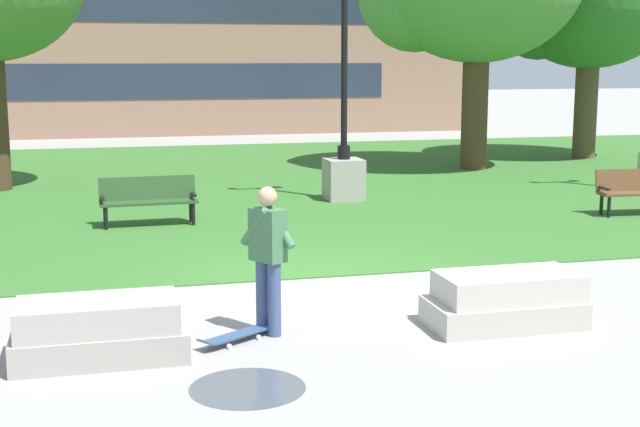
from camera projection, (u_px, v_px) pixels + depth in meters
name	position (u px, v px, depth m)	size (l,w,h in m)	color
ground_plane	(322.00, 278.00, 12.81)	(140.00, 140.00, 0.00)	gray
grass_lawn	(223.00, 184.00, 22.36)	(40.00, 20.00, 0.02)	#336628
concrete_block_center	(99.00, 331.00, 9.33)	(1.80, 0.90, 0.64)	#9E9991
concrete_block_left	(506.00, 301.00, 10.49)	(1.80, 0.90, 0.64)	#B2ADA3
person_skateboarder	(268.00, 251.00, 10.06)	(0.59, 0.50, 1.71)	#384C7A
skateboard	(237.00, 335.00, 9.92)	(0.96, 0.72, 0.14)	#2D4C75
puddle	(247.00, 388.00, 8.55)	(1.13, 1.13, 0.01)	#47515B
park_bench_near_left	(148.00, 198.00, 16.70)	(1.82, 0.59, 0.90)	#284723
lamp_post_right	(344.00, 150.00, 19.62)	(1.32, 0.80, 5.44)	gray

